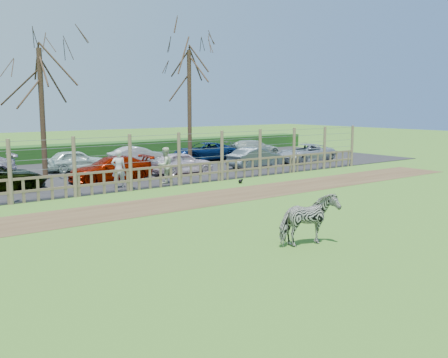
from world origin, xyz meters
TOP-DOWN VIEW (x-y plane):
  - ground at (0.00, 0.00)m, footprint 120.00×120.00m
  - dirt_strip at (0.00, 4.50)m, footprint 34.00×2.80m
  - asphalt at (0.00, 14.50)m, footprint 44.00×13.00m
  - hedge at (0.00, 21.50)m, footprint 46.00×2.00m
  - fence at (0.00, 8.00)m, footprint 30.16×0.16m
  - tree_mid at (-2.00, 13.50)m, footprint 4.80×4.80m
  - tree_right at (7.00, 14.00)m, footprint 4.80×4.80m
  - zebra at (-0.05, -2.69)m, footprint 1.75×0.98m
  - visitor_a at (-0.15, 8.90)m, footprint 0.72×0.58m
  - visitor_b at (2.22, 8.82)m, footprint 0.96×0.81m
  - crow at (5.21, 6.78)m, footprint 0.26×0.19m
  - car_3 at (0.43, 11.05)m, footprint 4.22×1.91m
  - car_4 at (4.56, 11.10)m, footprint 3.58×1.58m
  - car_5 at (9.45, 10.67)m, footprint 3.75×1.62m
  - car_6 at (13.87, 10.90)m, footprint 4.39×2.16m
  - car_10 at (0.42, 15.74)m, footprint 3.54×1.46m
  - car_11 at (4.31, 15.64)m, footprint 3.74×1.58m
  - car_12 at (9.29, 15.81)m, footprint 4.54×2.54m
  - car_13 at (13.65, 15.78)m, footprint 4.24×1.95m

SIDE VIEW (x-z plane):
  - ground at x=0.00m, z-range 0.00..0.00m
  - dirt_strip at x=0.00m, z-range 0.00..0.01m
  - asphalt at x=0.00m, z-range 0.00..0.04m
  - crow at x=5.21m, z-range 0.00..0.21m
  - hedge at x=0.00m, z-range 0.00..1.10m
  - car_3 at x=0.43m, z-range 0.04..1.24m
  - car_4 at x=4.56m, z-range 0.04..1.24m
  - car_5 at x=9.45m, z-range 0.04..1.24m
  - car_6 at x=13.87m, z-range 0.04..1.24m
  - car_10 at x=0.42m, z-range 0.04..1.24m
  - car_11 at x=4.31m, z-range 0.04..1.24m
  - car_12 at x=9.29m, z-range 0.04..1.24m
  - car_13 at x=13.65m, z-range 0.04..1.24m
  - zebra at x=-0.05m, z-range 0.00..1.40m
  - fence at x=0.00m, z-range -0.45..2.05m
  - visitor_a at x=-0.15m, z-range 0.04..1.76m
  - visitor_b at x=2.22m, z-range 0.04..1.76m
  - tree_mid at x=-2.00m, z-range 1.45..8.28m
  - tree_right at x=7.00m, z-range 1.57..8.92m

